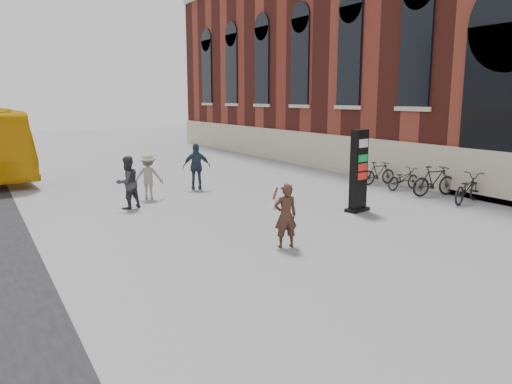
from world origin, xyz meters
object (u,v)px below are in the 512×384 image
info_pylon (359,171)px  bike_5 (434,181)px  woman (285,215)px  bike_7 (379,173)px  bike_6 (403,179)px  pedestrian_c (197,167)px  pedestrian_b (148,176)px  bike_4 (467,188)px  pedestrian_a (127,183)px

info_pylon → bike_5: 4.25m
woman → bike_7: bearing=-132.8°
bike_5 → bike_6: bike_5 is taller
woman → pedestrian_c: 8.42m
bike_7 → info_pylon: bearing=136.9°
bike_5 → pedestrian_c: bearing=62.5°
pedestrian_c → woman: bearing=102.5°
bike_5 → woman: bearing=119.0°
pedestrian_b → bike_6: 9.88m
pedestrian_c → bike_4: size_ratio=0.94×
pedestrian_a → bike_6: size_ratio=1.04×
info_pylon → bike_7: (4.15, 3.44, -0.82)m
woman → bike_4: bearing=-158.0°
info_pylon → bike_6: info_pylon is taller
woman → bike_5: (8.33, 2.70, -0.24)m
pedestrian_c → bike_5: 9.06m
pedestrian_a → bike_7: bearing=155.6°
pedestrian_b → woman: bearing=120.4°
pedestrian_a → pedestrian_b: 1.68m
pedestrian_c → bike_6: size_ratio=1.10×
bike_4 → bike_5: bike_5 is taller
bike_7 → woman: bearing=131.2°
pedestrian_a → woman: bearing=87.6°
pedestrian_b → bike_5: pedestrian_b is taller
pedestrian_a → pedestrian_b: size_ratio=1.07×
bike_4 → pedestrian_a: bearing=48.6°
bike_7 → bike_6: bearing=-172.7°
pedestrian_c → bike_5: (7.08, -5.64, -0.35)m
info_pylon → pedestrian_c: bearing=100.8°
pedestrian_c → pedestrian_b: bearing=42.0°
bike_4 → woman: bearing=82.6°
pedestrian_b → info_pylon: bearing=157.0°
woman → bike_6: 9.35m
pedestrian_c → bike_4: bearing=156.2°
pedestrian_b → bike_7: 9.52m
pedestrian_b → bike_5: 10.48m
woman → pedestrian_c: size_ratio=0.86×
woman → pedestrian_a: 6.55m
woman → pedestrian_a: (-2.10, 6.20, 0.06)m
pedestrian_b → bike_7: size_ratio=1.01×
woman → pedestrian_a: pedestrian_a is taller
woman → pedestrian_b: bearing=-69.2°
pedestrian_c → bike_5: size_ratio=0.97×
woman → pedestrian_b: size_ratio=0.97×
pedestrian_a → bike_4: 11.54m
bike_6 → bike_7: (0.00, 1.38, 0.05)m
info_pylon → pedestrian_a: (-6.28, 4.04, -0.44)m
info_pylon → pedestrian_b: info_pylon is taller
woman → bike_5: size_ratio=0.84×
bike_5 → bike_6: 1.54m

